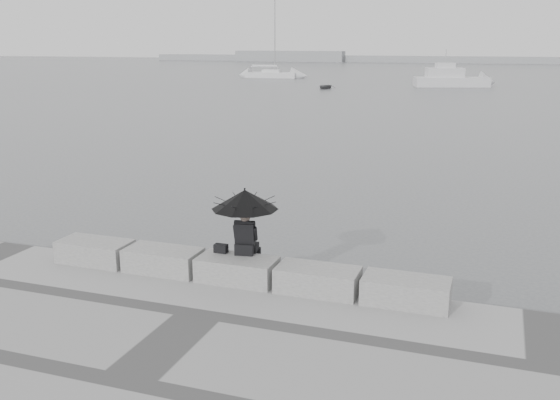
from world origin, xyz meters
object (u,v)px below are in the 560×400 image
at_px(dinghy, 325,86).
at_px(sailboat_left, 272,74).
at_px(seated_person, 245,205).
at_px(motor_cruiser, 452,79).

bearing_deg(dinghy, sailboat_left, 132.05).
distance_m(seated_person, sailboat_left, 82.43).
height_order(seated_person, dinghy, seated_person).
bearing_deg(sailboat_left, seated_person, -73.28).
distance_m(seated_person, dinghy, 60.71).
xyz_separation_m(seated_person, motor_cruiser, (-1.02, 66.89, -1.14)).
height_order(motor_cruiser, dinghy, motor_cruiser).
height_order(sailboat_left, motor_cruiser, sailboat_left).
height_order(seated_person, sailboat_left, sailboat_left).
distance_m(sailboat_left, motor_cruiser, 28.84).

